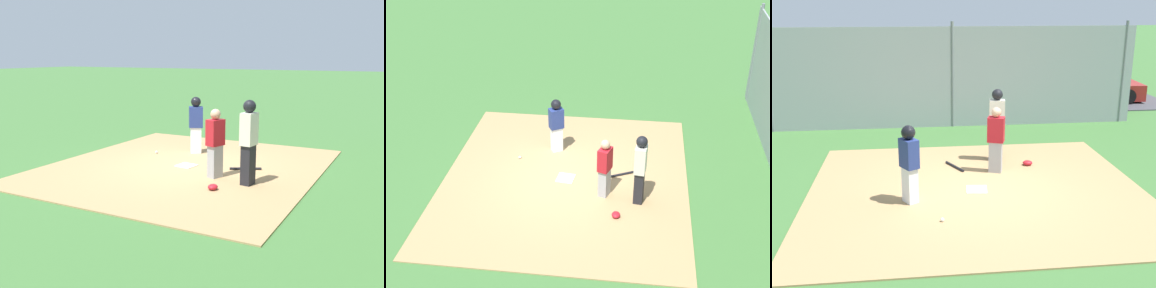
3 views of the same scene
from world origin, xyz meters
TOP-DOWN VIEW (x-y plane):
  - ground_plane at (0.00, 0.00)m, footprint 140.00×140.00m
  - dirt_infield at (0.00, 0.00)m, footprint 7.20×6.40m
  - home_plate at (0.00, 0.00)m, footprint 0.49×0.49m
  - catcher at (-0.60, -1.07)m, footprint 0.45×0.37m
  - umpire at (-0.78, -1.94)m, footprint 0.41×0.31m
  - runner at (1.43, 0.46)m, footprint 0.42×0.46m
  - baseball_bat at (0.34, -1.46)m, footprint 0.40×0.72m
  - catcher_mask at (-1.48, -1.43)m, footprint 0.24×0.20m
  - baseball at (0.85, 1.43)m, footprint 0.07×0.07m

SIDE VIEW (x-z plane):
  - ground_plane at x=0.00m, z-range 0.00..0.00m
  - dirt_infield at x=0.00m, z-range 0.00..0.03m
  - home_plate at x=0.00m, z-range 0.03..0.05m
  - baseball_bat at x=0.34m, z-range 0.03..0.09m
  - baseball at x=0.85m, z-range 0.03..0.10m
  - catcher_mask at x=-1.48m, z-range 0.03..0.15m
  - catcher at x=-0.60m, z-range 0.06..1.63m
  - runner at x=1.43m, z-range 0.14..1.74m
  - umpire at x=-0.78m, z-range 0.09..1.93m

